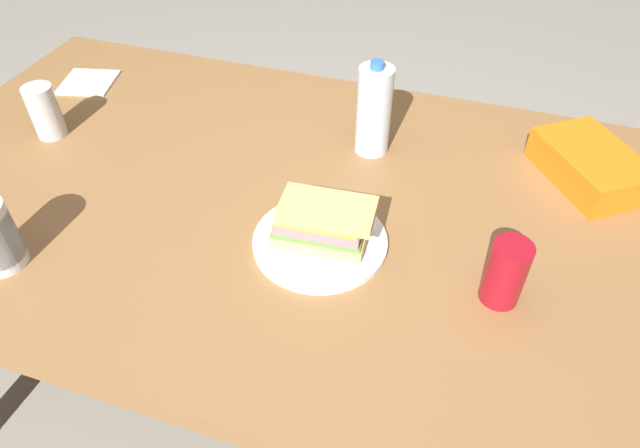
% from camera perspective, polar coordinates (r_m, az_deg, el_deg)
% --- Properties ---
extents(ground_plane, '(8.00, 8.00, 0.00)m').
position_cam_1_polar(ground_plane, '(1.74, -2.26, -16.48)').
color(ground_plane, gray).
extents(dining_table, '(1.74, 0.99, 0.75)m').
position_cam_1_polar(dining_table, '(1.21, -3.11, -0.31)').
color(dining_table, olive).
rests_on(dining_table, ground_plane).
extents(paper_plate, '(0.25, 0.25, 0.01)m').
position_cam_1_polar(paper_plate, '(1.05, 0.00, -1.75)').
color(paper_plate, white).
rests_on(paper_plate, dining_table).
extents(sandwich, '(0.19, 0.11, 0.08)m').
position_cam_1_polar(sandwich, '(1.02, 0.23, 0.15)').
color(sandwich, '#DBB26B').
rests_on(sandwich, paper_plate).
extents(soda_can_red, '(0.07, 0.07, 0.12)m').
position_cam_1_polar(soda_can_red, '(0.97, 18.21, -4.69)').
color(soda_can_red, maroon).
rests_on(soda_can_red, dining_table).
extents(chip_bag, '(0.26, 0.27, 0.07)m').
position_cam_1_polar(chip_bag, '(1.30, 25.58, 5.38)').
color(chip_bag, orange).
rests_on(chip_bag, dining_table).
extents(water_bottle_tall, '(0.07, 0.07, 0.21)m').
position_cam_1_polar(water_bottle_tall, '(1.23, 5.46, 11.32)').
color(water_bottle_tall, silver).
rests_on(water_bottle_tall, dining_table).
extents(soda_can_silver, '(0.07, 0.07, 0.12)m').
position_cam_1_polar(soda_can_silver, '(1.44, -26.00, 10.17)').
color(soda_can_silver, silver).
rests_on(soda_can_silver, dining_table).
extents(paper_napkin, '(0.16, 0.16, 0.01)m').
position_cam_1_polar(paper_napkin, '(1.65, -22.32, 13.09)').
color(paper_napkin, white).
rests_on(paper_napkin, dining_table).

